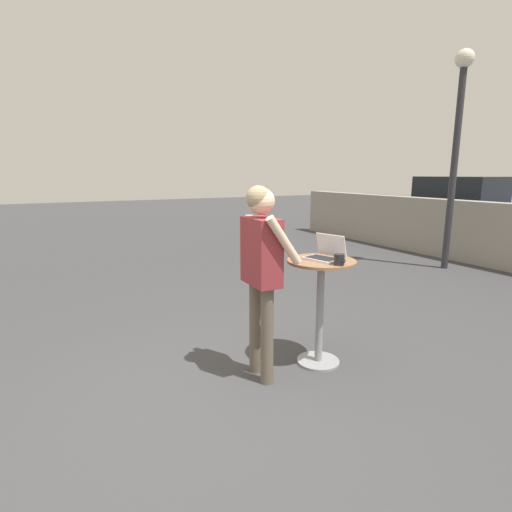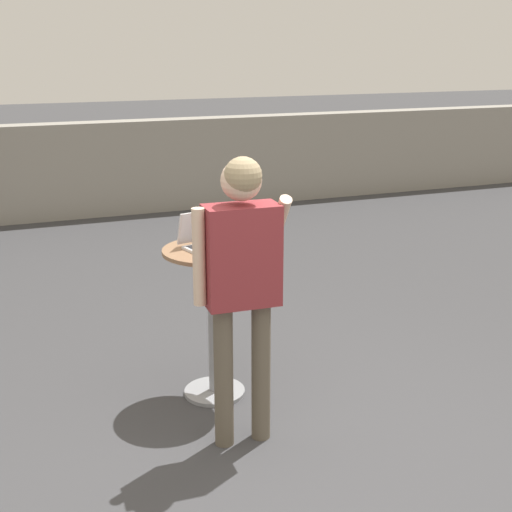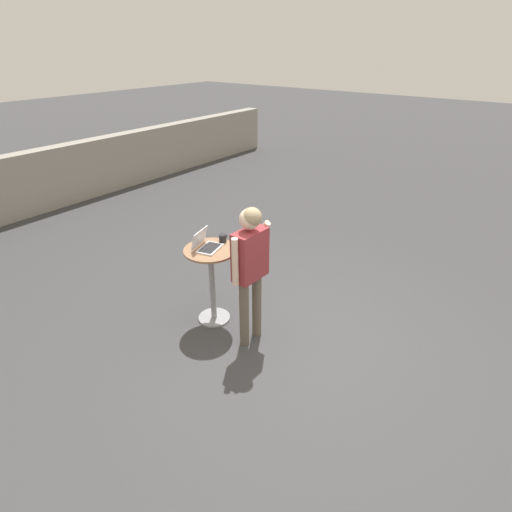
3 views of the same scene
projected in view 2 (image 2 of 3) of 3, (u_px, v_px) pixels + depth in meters
name	position (u px, v px, depth m)	size (l,w,h in m)	color
ground_plane	(319.00, 482.00, 3.80)	(50.00, 50.00, 0.00)	#3D3D3F
pavement_kerb	(105.00, 169.00, 9.47)	(15.28, 0.35, 1.24)	gray
cafe_table	(213.00, 301.00, 4.56)	(0.63, 0.63, 1.00)	gray
laptop	(208.00, 239.00, 4.48)	(0.37, 0.34, 0.22)	silver
coffee_mug	(247.00, 237.00, 4.53)	(0.13, 0.09, 0.10)	#232328
standing_person	(242.00, 267.00, 3.89)	(0.56, 0.36, 1.68)	brown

